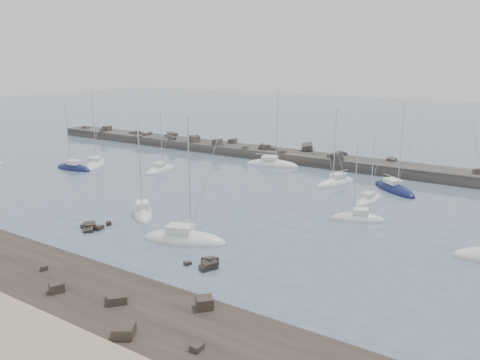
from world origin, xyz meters
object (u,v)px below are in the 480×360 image
object	(u,v)px
sailboat_2	(73,169)
sailboat_3	(160,170)
sailboat_8	(394,190)
sailboat_9	(358,219)
sailboat_1	(96,165)
sailboat_6	(336,183)
sailboat_5	(143,213)
sailboat_7	(184,240)
sailboat_4	(272,165)
sailboat_10	(368,201)

from	to	relation	value
sailboat_2	sailboat_3	world-z (taller)	sailboat_2
sailboat_8	sailboat_9	bearing A→B (deg)	-91.07
sailboat_1	sailboat_6	size ratio (longest dim) A/B	1.13
sailboat_5	sailboat_6	size ratio (longest dim) A/B	0.97
sailboat_6	sailboat_9	size ratio (longest dim) A/B	1.23
sailboat_5	sailboat_6	xyz separation A→B (m)	(15.88, 28.00, -0.01)
sailboat_7	sailboat_8	distance (m)	36.55
sailboat_6	sailboat_7	bearing A→B (deg)	-99.40
sailboat_1	sailboat_5	xyz separation A→B (m)	(28.01, -16.47, 0.02)
sailboat_6	sailboat_3	bearing A→B (deg)	-164.48
sailboat_1	sailboat_7	size ratio (longest dim) A/B	0.98
sailboat_3	sailboat_6	size ratio (longest dim) A/B	0.93
sailboat_1	sailboat_8	world-z (taller)	sailboat_1
sailboat_5	sailboat_9	size ratio (longest dim) A/B	1.19
sailboat_4	sailboat_7	size ratio (longest dim) A/B	1.04
sailboat_7	sailboat_10	bearing A→B (deg)	63.61
sailboat_3	sailboat_5	world-z (taller)	sailboat_5
sailboat_9	sailboat_10	size ratio (longest dim) A/B	1.01
sailboat_3	sailboat_10	world-z (taller)	sailboat_3
sailboat_2	sailboat_5	bearing A→B (deg)	-22.44
sailboat_1	sailboat_6	bearing A→B (deg)	14.71
sailboat_3	sailboat_8	size ratio (longest dim) A/B	0.83
sailboat_2	sailboat_8	distance (m)	56.47
sailboat_7	sailboat_1	bearing A→B (deg)	151.58
sailboat_8	sailboat_2	bearing A→B (deg)	-162.15
sailboat_1	sailboat_9	distance (m)	52.76
sailboat_2	sailboat_9	bearing A→B (deg)	1.11
sailboat_8	sailboat_4	bearing A→B (deg)	168.28
sailboat_7	sailboat_8	xyz separation A→B (m)	(14.42, 33.59, -0.01)
sailboat_5	sailboat_9	xyz separation A→B (m)	(24.63, 12.93, -0.02)
sailboat_4	sailboat_10	distance (m)	26.03
sailboat_8	sailboat_9	world-z (taller)	sailboat_8
sailboat_1	sailboat_9	world-z (taller)	sailboat_1
sailboat_3	sailboat_6	distance (m)	31.44
sailboat_3	sailboat_9	distance (m)	39.61
sailboat_7	sailboat_10	size ratio (longest dim) A/B	1.43
sailboat_1	sailboat_7	world-z (taller)	sailboat_7
sailboat_2	sailboat_9	world-z (taller)	sailboat_2
sailboat_7	sailboat_9	distance (m)	22.34
sailboat_5	sailboat_6	distance (m)	32.19
sailboat_2	sailboat_4	xyz separation A→B (m)	(29.47, 22.35, -0.01)
sailboat_1	sailboat_8	size ratio (longest dim) A/B	1.01
sailboat_1	sailboat_8	bearing A→B (deg)	13.53
sailboat_2	sailboat_9	xyz separation A→B (m)	(53.44, 1.03, -0.02)
sailboat_6	sailboat_7	world-z (taller)	sailboat_7
sailboat_3	sailboat_6	world-z (taller)	sailboat_6
sailboat_4	sailboat_9	world-z (taller)	sailboat_4
sailboat_2	sailboat_7	size ratio (longest dim) A/B	0.83
sailboat_4	sailboat_10	xyz separation A→B (m)	(22.67, -12.81, -0.01)
sailboat_4	sailboat_8	xyz separation A→B (m)	(24.27, -5.03, -0.00)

